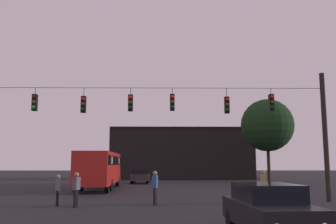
{
  "coord_description": "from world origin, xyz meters",
  "views": [
    {
      "loc": [
        0.6,
        -4.93,
        2.12
      ],
      "look_at": [
        0.93,
        21.11,
        5.79
      ],
      "focal_mm": 39.1,
      "sensor_mm": 36.0,
      "label": 1
    }
  ],
  "objects_px": {
    "pedestrian_crossing_left": "(264,184)",
    "car_near_right": "(268,209)",
    "car_far_left": "(140,176)",
    "tree_left_silhouette": "(267,125)",
    "pedestrian_crossing_center": "(155,186)",
    "pedestrian_near_bus": "(58,188)",
    "pedestrian_crossing_right": "(76,187)",
    "city_bus": "(100,166)"
  },
  "relations": [
    {
      "from": "city_bus",
      "to": "car_near_right",
      "type": "xyz_separation_m",
      "value": [
        8.39,
        -20.03,
        -1.07
      ]
    },
    {
      "from": "car_near_right",
      "to": "car_far_left",
      "type": "relative_size",
      "value": 1.02
    },
    {
      "from": "city_bus",
      "to": "pedestrian_crossing_right",
      "type": "xyz_separation_m",
      "value": [
        1.04,
        -12.76,
        -0.91
      ]
    },
    {
      "from": "car_near_right",
      "to": "car_far_left",
      "type": "distance_m",
      "value": 29.36
    },
    {
      "from": "pedestrian_crossing_center",
      "to": "pedestrian_crossing_right",
      "type": "height_order",
      "value": "pedestrian_crossing_center"
    },
    {
      "from": "tree_left_silhouette",
      "to": "city_bus",
      "type": "bearing_deg",
      "value": -152.55
    },
    {
      "from": "car_near_right",
      "to": "car_far_left",
      "type": "xyz_separation_m",
      "value": [
        -5.57,
        28.83,
        0.0
      ]
    },
    {
      "from": "pedestrian_crossing_left",
      "to": "pedestrian_crossing_right",
      "type": "bearing_deg",
      "value": -170.85
    },
    {
      "from": "car_near_right",
      "to": "pedestrian_crossing_left",
      "type": "xyz_separation_m",
      "value": [
        2.27,
        8.81,
        0.21
      ]
    },
    {
      "from": "car_far_left",
      "to": "tree_left_silhouette",
      "type": "relative_size",
      "value": 0.48
    },
    {
      "from": "car_near_right",
      "to": "pedestrian_near_bus",
      "type": "bearing_deg",
      "value": 136.89
    },
    {
      "from": "pedestrian_crossing_left",
      "to": "pedestrian_crossing_center",
      "type": "bearing_deg",
      "value": -173.54
    },
    {
      "from": "pedestrian_near_bus",
      "to": "tree_left_silhouette",
      "type": "xyz_separation_m",
      "value": [
        16.7,
        20.8,
        5.38
      ]
    },
    {
      "from": "city_bus",
      "to": "pedestrian_crossing_right",
      "type": "distance_m",
      "value": 12.84
    },
    {
      "from": "pedestrian_crossing_left",
      "to": "pedestrian_near_bus",
      "type": "relative_size",
      "value": 1.14
    },
    {
      "from": "pedestrian_crossing_right",
      "to": "tree_left_silhouette",
      "type": "height_order",
      "value": "tree_left_silhouette"
    },
    {
      "from": "city_bus",
      "to": "car_far_left",
      "type": "relative_size",
      "value": 2.54
    },
    {
      "from": "car_near_right",
      "to": "pedestrian_crossing_right",
      "type": "bearing_deg",
      "value": 135.33
    },
    {
      "from": "pedestrian_near_bus",
      "to": "tree_left_silhouette",
      "type": "relative_size",
      "value": 0.17
    },
    {
      "from": "pedestrian_crossing_center",
      "to": "tree_left_silhouette",
      "type": "xyz_separation_m",
      "value": [
        11.8,
        20.53,
        5.27
      ]
    },
    {
      "from": "city_bus",
      "to": "pedestrian_crossing_left",
      "type": "height_order",
      "value": "city_bus"
    },
    {
      "from": "car_near_right",
      "to": "pedestrian_crossing_center",
      "type": "xyz_separation_m",
      "value": [
        -3.52,
        8.16,
        0.19
      ]
    },
    {
      "from": "city_bus",
      "to": "pedestrian_crossing_left",
      "type": "distance_m",
      "value": 15.49
    },
    {
      "from": "car_far_left",
      "to": "pedestrian_crossing_left",
      "type": "xyz_separation_m",
      "value": [
        7.84,
        -20.01,
        0.21
      ]
    },
    {
      "from": "car_near_right",
      "to": "pedestrian_crossing_right",
      "type": "height_order",
      "value": "pedestrian_crossing_right"
    },
    {
      "from": "pedestrian_near_bus",
      "to": "pedestrian_crossing_left",
      "type": "bearing_deg",
      "value": 4.97
    },
    {
      "from": "car_far_left",
      "to": "city_bus",
      "type": "bearing_deg",
      "value": -107.76
    },
    {
      "from": "car_near_right",
      "to": "car_far_left",
      "type": "height_order",
      "value": "same"
    },
    {
      "from": "pedestrian_near_bus",
      "to": "city_bus",
      "type": "bearing_deg",
      "value": 89.83
    },
    {
      "from": "pedestrian_crossing_center",
      "to": "pedestrian_near_bus",
      "type": "distance_m",
      "value": 4.91
    },
    {
      "from": "pedestrian_crossing_left",
      "to": "car_near_right",
      "type": "bearing_deg",
      "value": -104.44
    },
    {
      "from": "car_far_left",
      "to": "pedestrian_crossing_center",
      "type": "relative_size",
      "value": 2.5
    },
    {
      "from": "pedestrian_crossing_center",
      "to": "car_far_left",
      "type": "bearing_deg",
      "value": 95.65
    },
    {
      "from": "pedestrian_crossing_right",
      "to": "pedestrian_near_bus",
      "type": "distance_m",
      "value": 1.24
    },
    {
      "from": "car_near_right",
      "to": "pedestrian_crossing_center",
      "type": "height_order",
      "value": "pedestrian_crossing_center"
    },
    {
      "from": "pedestrian_crossing_center",
      "to": "pedestrian_near_bus",
      "type": "xyz_separation_m",
      "value": [
        -4.9,
        -0.27,
        -0.11
      ]
    },
    {
      "from": "car_far_left",
      "to": "pedestrian_near_bus",
      "type": "xyz_separation_m",
      "value": [
        -2.85,
        -20.94,
        0.08
      ]
    },
    {
      "from": "car_near_right",
      "to": "pedestrian_crossing_center",
      "type": "bearing_deg",
      "value": 113.35
    },
    {
      "from": "pedestrian_near_bus",
      "to": "car_near_right",
      "type": "bearing_deg",
      "value": -43.11
    },
    {
      "from": "city_bus",
      "to": "pedestrian_near_bus",
      "type": "relative_size",
      "value": 7.1
    },
    {
      "from": "car_far_left",
      "to": "car_near_right",
      "type": "bearing_deg",
      "value": -79.07
    },
    {
      "from": "car_near_right",
      "to": "car_far_left",
      "type": "bearing_deg",
      "value": 100.93
    }
  ]
}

